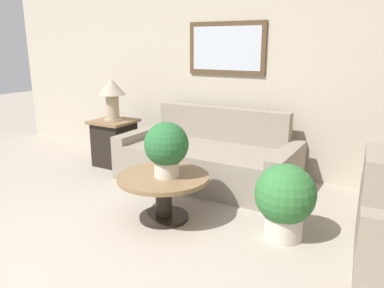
{
  "coord_description": "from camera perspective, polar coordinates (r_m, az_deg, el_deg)",
  "views": [
    {
      "loc": [
        2.05,
        -1.36,
        1.65
      ],
      "look_at": [
        0.09,
        2.07,
        0.6
      ],
      "focal_mm": 35.0,
      "sensor_mm": 36.0,
      "label": 1
    }
  ],
  "objects": [
    {
      "name": "wall_back",
      "position": [
        5.04,
        5.82,
        10.93
      ],
      "size": [
        7.97,
        0.09,
        2.6
      ],
      "color": "#B2A893",
      "rests_on": "ground_plane"
    },
    {
      "name": "potted_plant_floor",
      "position": [
        3.34,
        13.97,
        -8.09
      ],
      "size": [
        0.53,
        0.53,
        0.67
      ],
      "color": "beige",
      "rests_on": "ground_plane"
    },
    {
      "name": "coffee_table",
      "position": [
        3.62,
        -4.37,
        -6.6
      ],
      "size": [
        0.88,
        0.88,
        0.44
      ],
      "color": "black",
      "rests_on": "ground_plane"
    },
    {
      "name": "table_lamp",
      "position": [
        5.23,
        -12.1,
        7.66
      ],
      "size": [
        0.37,
        0.37,
        0.57
      ],
      "color": "tan",
      "rests_on": "side_table"
    },
    {
      "name": "side_table",
      "position": [
        5.35,
        -11.7,
        0.28
      ],
      "size": [
        0.55,
        0.55,
        0.64
      ],
      "color": "black",
      "rests_on": "ground_plane"
    },
    {
      "name": "potted_plant_on_table",
      "position": [
        3.47,
        -3.92,
        -0.45
      ],
      "size": [
        0.42,
        0.42,
        0.52
      ],
      "color": "beige",
      "rests_on": "coffee_table"
    },
    {
      "name": "couch_main",
      "position": [
        4.62,
        2.45,
        -2.33
      ],
      "size": [
        2.15,
        1.0,
        0.87
      ],
      "color": "gray",
      "rests_on": "ground_plane"
    }
  ]
}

